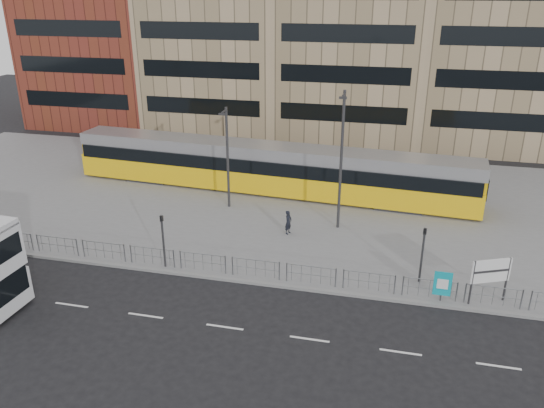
% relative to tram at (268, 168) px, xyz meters
% --- Properties ---
extents(ground, '(120.00, 120.00, 0.00)m').
position_rel_tram_xyz_m(ground, '(0.18, -13.38, -1.97)').
color(ground, black).
rests_on(ground, ground).
extents(plaza, '(64.00, 24.00, 0.15)m').
position_rel_tram_xyz_m(plaza, '(0.18, -1.38, -1.90)').
color(plaza, slate).
rests_on(plaza, ground).
extents(kerb, '(64.00, 0.25, 0.17)m').
position_rel_tram_xyz_m(kerb, '(0.18, -13.33, -1.90)').
color(kerb, gray).
rests_on(kerb, ground).
extents(building_row, '(70.40, 18.40, 31.20)m').
position_rel_tram_xyz_m(building_row, '(1.72, 20.90, 10.94)').
color(building_row, maroon).
rests_on(building_row, ground).
extents(pedestrian_barrier, '(32.07, 0.07, 1.10)m').
position_rel_tram_xyz_m(pedestrian_barrier, '(2.18, -12.88, -0.99)').
color(pedestrian_barrier, gray).
rests_on(pedestrian_barrier, plaza).
extents(road_markings, '(62.00, 0.12, 0.01)m').
position_rel_tram_xyz_m(road_markings, '(1.18, -17.38, -1.97)').
color(road_markings, white).
rests_on(road_markings, ground).
extents(tram, '(31.00, 5.20, 3.64)m').
position_rel_tram_xyz_m(tram, '(0.00, 0.00, 0.00)').
color(tram, yellow).
rests_on(tram, plaza).
extents(station_sign, '(1.93, 0.91, 2.38)m').
position_rel_tram_xyz_m(station_sign, '(14.24, -12.58, -0.18)').
color(station_sign, '#2D2D30').
rests_on(station_sign, plaza).
extents(ad_panel, '(0.86, 0.09, 1.62)m').
position_rel_tram_xyz_m(ad_panel, '(12.05, -12.98, -0.88)').
color(ad_panel, '#2D2D30').
rests_on(ad_panel, plaza).
extents(pedestrian, '(0.54, 0.66, 1.55)m').
position_rel_tram_xyz_m(pedestrian, '(3.07, -7.09, -1.05)').
color(pedestrian, black).
rests_on(pedestrian, plaza).
extents(traffic_light_west, '(0.18, 0.22, 3.10)m').
position_rel_tram_xyz_m(traffic_light_west, '(-2.77, -12.88, 0.15)').
color(traffic_light_west, '#2D2D30').
rests_on(traffic_light_west, plaza).
extents(traffic_light_east, '(0.22, 0.24, 3.10)m').
position_rel_tram_xyz_m(traffic_light_east, '(11.05, -11.29, 0.15)').
color(traffic_light_east, '#2D2D30').
rests_on(traffic_light_east, plaza).
extents(lamp_post_west, '(0.45, 1.04, 7.14)m').
position_rel_tram_xyz_m(lamp_post_west, '(-1.94, -3.74, 2.11)').
color(lamp_post_west, '#2D2D30').
rests_on(lamp_post_west, plaza).
extents(lamp_post_east, '(0.45, 1.04, 8.90)m').
position_rel_tram_xyz_m(lamp_post_east, '(6.03, -5.48, 3.00)').
color(lamp_post_east, '#2D2D30').
rests_on(lamp_post_east, plaza).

